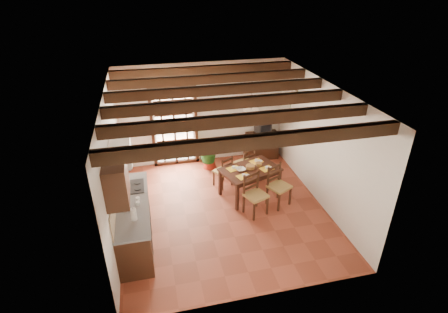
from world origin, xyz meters
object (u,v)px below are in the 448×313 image
object	(u,v)px
chair_far_right	(245,169)
crt_tv	(263,127)
potted_plant	(209,149)
pendant_lamp	(251,113)
chair_far_left	(223,176)
sideboard	(262,145)
dining_table	(250,172)
chair_near_left	(255,202)
chair_near_right	(278,193)
kitchen_counter	(134,221)

from	to	relation	value
chair_far_right	crt_tv	size ratio (longest dim) A/B	2.13
potted_plant	pendant_lamp	size ratio (longest dim) A/B	2.40
chair_far_left	sideboard	bearing A→B (deg)	-170.76
dining_table	chair_far_right	bearing A→B (deg)	63.80
crt_tv	chair_near_left	bearing A→B (deg)	-121.21
chair_near_left	sideboard	distance (m)	2.71
sideboard	potted_plant	distance (m)	1.62
chair_near_left	potted_plant	size ratio (longest dim) A/B	0.48
chair_near_right	sideboard	size ratio (longest dim) A/B	1.08
dining_table	kitchen_counter	bearing A→B (deg)	-177.37
sideboard	potted_plant	bearing A→B (deg)	-171.33
kitchen_counter	potted_plant	world-z (taller)	potted_plant
dining_table	chair_far_right	world-z (taller)	chair_far_right
kitchen_counter	chair_far_right	bearing A→B (deg)	32.77
dining_table	potted_plant	xyz separation A→B (m)	(-0.69, 1.54, -0.06)
chair_near_left	chair_far_right	bearing A→B (deg)	60.14
dining_table	pendant_lamp	size ratio (longest dim) A/B	1.81
kitchen_counter	sideboard	world-z (taller)	kitchen_counter
crt_tv	potted_plant	distance (m)	1.66
crt_tv	pendant_lamp	bearing A→B (deg)	-127.97
chair_near_left	chair_near_right	distance (m)	0.66
kitchen_counter	sideboard	xyz separation A→B (m)	(3.61, 2.83, -0.09)
dining_table	chair_near_right	size ratio (longest dim) A/B	1.56
kitchen_counter	pendant_lamp	xyz separation A→B (m)	(2.70, 1.15, 1.60)
chair_far_left	chair_far_right	world-z (taller)	chair_far_right
chair_far_left	dining_table	bearing A→B (deg)	103.06
chair_far_right	dining_table	bearing A→B (deg)	57.03
kitchen_counter	chair_far_right	size ratio (longest dim) A/B	2.44
sideboard	crt_tv	size ratio (longest dim) A/B	2.09
chair_far_right	sideboard	world-z (taller)	chair_far_right
chair_near_left	potted_plant	distance (m)	2.38
potted_plant	chair_far_right	bearing A→B (deg)	-45.22
chair_far_left	pendant_lamp	xyz separation A→B (m)	(0.53, -0.44, 1.81)
chair_near_right	chair_far_right	world-z (taller)	chair_near_right
sideboard	chair_far_right	bearing A→B (deg)	-127.89
kitchen_counter	crt_tv	xyz separation A→B (m)	(3.61, 2.82, 0.49)
sideboard	dining_table	bearing A→B (deg)	-116.70
dining_table	chair_far_right	xyz separation A→B (m)	(0.10, 0.75, -0.34)
kitchen_counter	chair_near_left	size ratio (longest dim) A/B	2.32
chair_near_right	chair_far_left	distance (m)	1.51
potted_plant	pendant_lamp	xyz separation A→B (m)	(0.69, -1.44, 1.51)
dining_table	sideboard	size ratio (longest dim) A/B	1.69
chair_far_right	potted_plant	size ratio (longest dim) A/B	0.45
chair_far_right	crt_tv	xyz separation A→B (m)	(0.81, 1.02, 0.67)
chair_far_right	chair_near_right	bearing A→B (deg)	83.06
dining_table	chair_near_left	size ratio (longest dim) A/B	1.57
chair_far_right	sideboard	size ratio (longest dim) A/B	1.02
dining_table	chair_far_right	size ratio (longest dim) A/B	1.66
kitchen_counter	chair_near_right	xyz separation A→B (m)	(3.23, 0.52, -0.17)
chair_near_right	potted_plant	world-z (taller)	potted_plant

